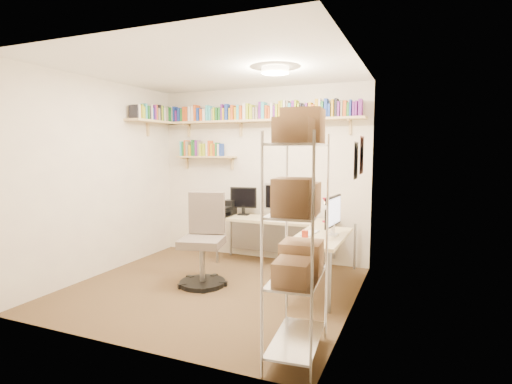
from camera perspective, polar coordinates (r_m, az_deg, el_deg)
ground at (r=4.81m, az=-6.33°, el=-13.50°), size 3.20×3.20×0.00m
room_shell at (r=4.53m, az=-6.50°, el=5.27°), size 3.24×3.04×2.52m
wall_shelves at (r=5.89m, az=-3.94°, el=10.13°), size 3.12×1.09×0.80m
corner_desk at (r=5.32m, az=3.20°, el=-4.35°), size 2.01×1.68×1.14m
office_chair at (r=4.85m, az=-7.50°, el=-7.68°), size 0.59×0.60×1.09m
wire_rack at (r=3.03m, az=6.12°, el=-1.38°), size 0.43×0.78×1.92m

